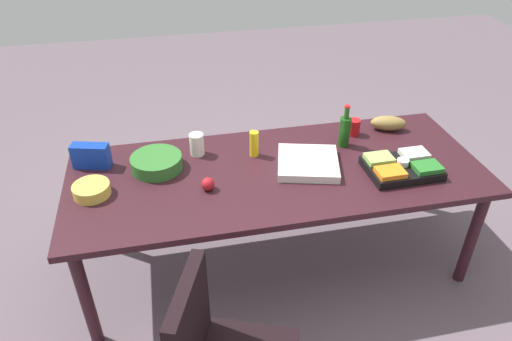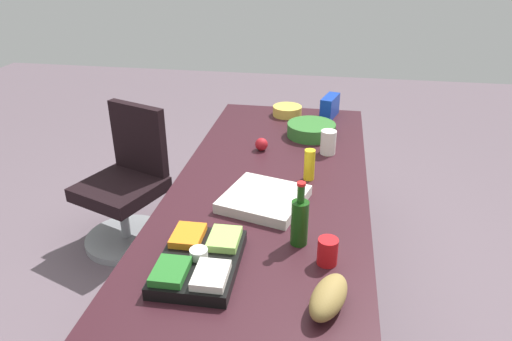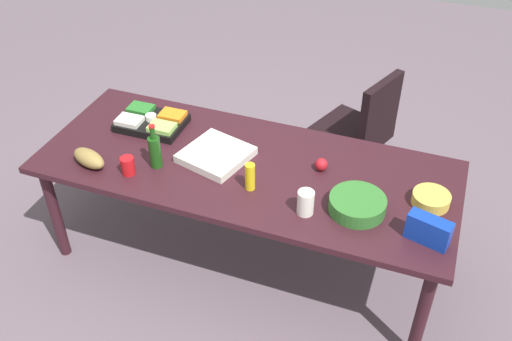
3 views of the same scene
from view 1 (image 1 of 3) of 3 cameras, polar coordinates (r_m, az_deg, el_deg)
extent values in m
plane|color=#675761|center=(3.33, 2.26, -10.84)|extent=(10.00, 10.00, 0.00)
cube|color=#34161D|center=(2.85, 2.59, -0.27)|extent=(2.49, 0.99, 0.04)
cylinder|color=#34161D|center=(2.78, -19.86, -14.27)|extent=(0.07, 0.07, 0.72)
cylinder|color=#34161D|center=(3.25, 24.61, -7.37)|extent=(0.07, 0.07, 0.72)
cylinder|color=#34161D|center=(3.38, -18.75, -4.04)|extent=(0.07, 0.07, 0.72)
cylinder|color=#34161D|center=(3.78, 18.11, 0.46)|extent=(0.07, 0.07, 0.72)
cube|color=black|center=(2.11, -8.09, -18.08)|extent=(0.21, 0.42, 0.47)
cylinder|color=#194913|center=(3.08, 10.63, 4.59)|extent=(0.09, 0.09, 0.20)
cylinder|color=#194913|center=(3.02, 10.90, 6.85)|extent=(0.04, 0.04, 0.08)
cylinder|color=red|center=(3.00, 11.00, 7.60)|extent=(0.04, 0.04, 0.01)
cylinder|color=yellow|center=(2.94, -0.23, 3.25)|extent=(0.06, 0.06, 0.17)
cylinder|color=#2F6E2B|center=(2.89, -11.91, 0.94)|extent=(0.37, 0.37, 0.08)
cube|color=black|center=(2.94, 17.16, 0.25)|extent=(0.42, 0.31, 0.05)
cube|color=orange|center=(2.81, 15.92, -0.20)|extent=(0.16, 0.12, 0.03)
cube|color=#287129|center=(2.92, 19.94, 0.38)|extent=(0.16, 0.12, 0.03)
cube|color=#97CE5D|center=(2.92, 14.64, 1.42)|extent=(0.16, 0.12, 0.03)
cube|color=silver|center=(3.03, 18.57, 1.92)|extent=(0.16, 0.12, 0.03)
cylinder|color=white|center=(2.92, 17.30, 0.95)|extent=(0.07, 0.07, 0.04)
cube|color=#1237AF|center=(3.00, -19.29, 1.68)|extent=(0.23, 0.13, 0.15)
ellipsoid|color=olive|center=(3.36, 15.69, 5.52)|extent=(0.26, 0.18, 0.10)
cube|color=silver|center=(2.88, 6.26, 0.96)|extent=(0.44, 0.44, 0.05)
cylinder|color=white|center=(2.98, -7.16, 3.15)|extent=(0.11, 0.11, 0.14)
sphere|color=#AD1820|center=(2.67, -5.83, -1.64)|extent=(0.08, 0.08, 0.08)
cylinder|color=red|center=(3.24, 11.74, 5.14)|extent=(0.10, 0.10, 0.11)
cylinder|color=gold|center=(2.77, -19.23, -2.22)|extent=(0.24, 0.24, 0.07)
camera|label=2|loc=(3.79, 37.93, 21.18)|focal=33.55mm
camera|label=3|loc=(4.83, -21.24, 38.24)|focal=40.38mm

